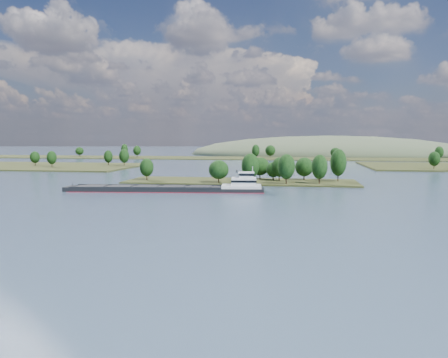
# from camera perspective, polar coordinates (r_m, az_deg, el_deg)

# --- Properties ---
(ground) EXTENTS (1800.00, 1800.00, 0.00)m
(ground) POSITION_cam_1_polar(r_m,az_deg,el_deg) (132.30, -1.09, -2.98)
(ground) COLOR #334658
(ground) RESTS_ON ground
(tree_island) EXTENTS (100.00, 30.00, 15.19)m
(tree_island) POSITION_cam_1_polar(r_m,az_deg,el_deg) (189.30, 4.42, 0.74)
(tree_island) COLOR #282E14
(tree_island) RESTS_ON ground
(back_shoreline) EXTENTS (900.00, 60.00, 14.36)m
(back_shoreline) POSITION_cam_1_polar(r_m,az_deg,el_deg) (409.28, 7.16, 2.74)
(back_shoreline) COLOR #282E14
(back_shoreline) RESTS_ON ground
(hill_west) EXTENTS (320.00, 160.00, 44.00)m
(hill_west) POSITION_cam_1_polar(r_m,az_deg,el_deg) (510.38, 13.44, 3.07)
(hill_west) COLOR #3E4C34
(hill_west) RESTS_ON ground
(cargo_barge) EXTENTS (72.55, 16.73, 9.74)m
(cargo_barge) POSITION_cam_1_polar(r_m,az_deg,el_deg) (158.43, -5.98, -1.18)
(cargo_barge) COLOR black
(cargo_barge) RESTS_ON ground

